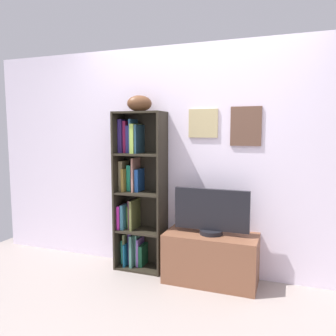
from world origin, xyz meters
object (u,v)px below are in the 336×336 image
at_px(bookshelf, 136,193).
at_px(football, 139,103).
at_px(television, 211,212).
at_px(tv_stand, 211,258).

xyz_separation_m(bookshelf, football, (0.06, -0.03, 0.93)).
distance_m(bookshelf, football, 0.93).
distance_m(bookshelf, television, 0.84).
xyz_separation_m(football, tv_stand, (0.77, -0.07, -1.49)).
bearing_deg(bookshelf, television, -6.85).
xyz_separation_m(football, television, (0.77, -0.07, -1.04)).
xyz_separation_m(bookshelf, tv_stand, (0.83, -0.10, -0.56)).
bearing_deg(football, television, -4.91).
bearing_deg(television, football, 175.09).
relative_size(bookshelf, football, 6.60).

